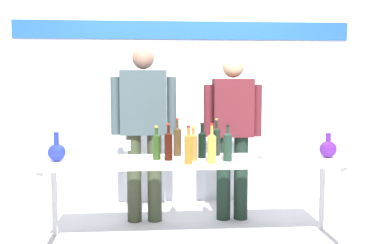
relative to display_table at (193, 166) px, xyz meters
name	(u,v)px	position (x,y,z in m)	size (l,w,h in m)	color
ground_plane	(193,241)	(0.00, 0.00, -0.67)	(10.00, 10.00, 0.00)	#B4B2B9
back_wall	(184,71)	(0.00, 1.36, 0.84)	(5.40, 0.11, 3.00)	silver
display_table	(193,166)	(0.00, 0.00, 0.00)	(2.59, 0.57, 0.73)	silver
decanter_blue_left	(57,152)	(-1.15, -0.02, 0.14)	(0.15, 0.15, 0.25)	#1F2EA3
decanter_blue_right	(328,149)	(1.18, -0.02, 0.14)	(0.15, 0.15, 0.22)	#521C89
presenter_left	(144,122)	(-0.44, 0.59, 0.32)	(0.64, 0.22, 1.72)	#333C26
presenter_right	(233,128)	(0.44, 0.59, 0.26)	(0.58, 0.22, 1.63)	black
wine_bottle_0	(189,148)	(-0.06, -0.23, 0.19)	(0.07, 0.07, 0.31)	orange
wine_bottle_1	(193,146)	(-0.01, -0.07, 0.18)	(0.07, 0.07, 0.29)	#C86C2D
wine_bottle_2	(177,140)	(-0.13, 0.18, 0.20)	(0.07, 0.07, 0.34)	#422F18
wine_bottle_3	(168,145)	(-0.21, -0.04, 0.19)	(0.07, 0.07, 0.31)	black
wine_bottle_4	(202,143)	(0.08, 0.05, 0.19)	(0.07, 0.07, 0.31)	black
wine_bottle_5	(212,147)	(0.13, -0.21, 0.19)	(0.07, 0.07, 0.33)	gold
wine_bottle_6	(228,145)	(0.28, -0.12, 0.19)	(0.07, 0.07, 0.30)	#1B3428
wine_bottle_7	(157,145)	(-0.31, 0.00, 0.18)	(0.07, 0.07, 0.29)	#233D14
wine_bottle_8	(216,140)	(0.22, 0.17, 0.19)	(0.07, 0.07, 0.33)	black
wine_glass_left_0	(81,148)	(-0.95, 0.00, 0.17)	(0.06, 0.06, 0.15)	white
wine_glass_left_1	(93,149)	(-0.82, -0.18, 0.18)	(0.06, 0.06, 0.17)	white
wine_glass_left_2	(127,146)	(-0.57, 0.03, 0.17)	(0.06, 0.06, 0.16)	white
wine_glass_right_0	(302,143)	(1.01, 0.17, 0.16)	(0.07, 0.07, 0.14)	white
wine_glass_right_1	(264,146)	(0.60, -0.08, 0.18)	(0.06, 0.06, 0.16)	white
wine_glass_right_2	(259,144)	(0.59, 0.07, 0.17)	(0.07, 0.07, 0.15)	white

